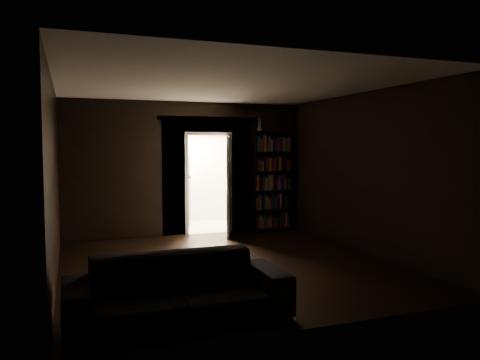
% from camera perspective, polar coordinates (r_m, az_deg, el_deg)
% --- Properties ---
extents(ground, '(5.50, 5.50, 0.00)m').
position_cam_1_polar(ground, '(7.48, -1.56, -10.30)').
color(ground, black).
rests_on(ground, ground).
extents(room_walls, '(5.02, 5.61, 2.84)m').
position_cam_1_polar(room_walls, '(8.27, -4.01, 2.85)').
color(room_walls, black).
rests_on(room_walls, ground).
extents(kitchen_alcove, '(2.20, 1.80, 2.60)m').
position_cam_1_polar(kitchen_alcove, '(11.12, -5.48, 0.70)').
color(kitchen_alcove, '#BDB8A5').
rests_on(kitchen_alcove, ground).
extents(sofa, '(2.34, 1.02, 0.90)m').
position_cam_1_polar(sofa, '(5.14, -7.49, -11.81)').
color(sofa, black).
rests_on(sofa, ground).
extents(bookshelf, '(0.94, 0.49, 2.20)m').
position_cam_1_polar(bookshelf, '(10.33, 3.78, -0.15)').
color(bookshelf, black).
rests_on(bookshelf, ground).
extents(refrigerator, '(0.80, 0.75, 1.65)m').
position_cam_1_polar(refrigerator, '(11.26, -8.28, -1.25)').
color(refrigerator, silver).
rests_on(refrigerator, ground).
extents(door, '(0.35, 0.81, 2.05)m').
position_cam_1_polar(door, '(9.75, -1.38, -0.83)').
color(door, white).
rests_on(door, ground).
extents(figurine, '(0.14, 0.14, 0.32)m').
position_cam_1_polar(figurine, '(10.27, 2.40, 6.87)').
color(figurine, silver).
rests_on(figurine, bookshelf).
extents(bottles, '(0.63, 0.17, 0.25)m').
position_cam_1_polar(bottles, '(11.18, -8.53, 3.60)').
color(bottles, black).
rests_on(bottles, refrigerator).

